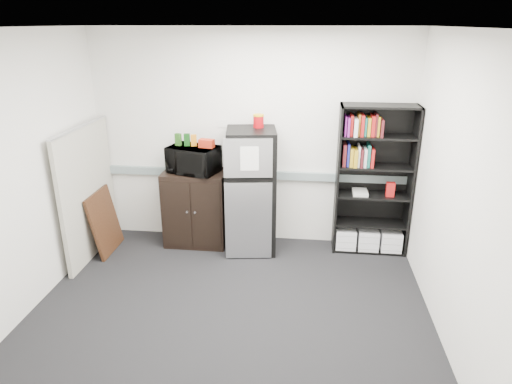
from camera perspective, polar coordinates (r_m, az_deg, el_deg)
floor at (r=4.75m, az=-3.36°, el=-14.83°), size 4.00×4.00×0.00m
wall_back at (r=5.77m, az=-0.67°, el=6.56°), size 4.00×0.02×2.70m
wall_right at (r=4.25m, az=23.83°, el=-0.41°), size 0.02×3.50×2.70m
wall_left at (r=4.88m, az=-27.56°, el=1.53°), size 0.02×3.50×2.70m
ceiling at (r=3.87m, az=-4.23°, el=19.84°), size 4.00×3.50×0.02m
electrical_raceway at (r=5.87m, az=-0.69°, el=2.22°), size 3.92×0.05×0.10m
wall_note at (r=5.78m, az=-4.18°, el=8.55°), size 0.14×0.00×0.10m
bookshelf at (r=5.73m, az=14.45°, el=1.24°), size 0.90×0.34×1.85m
cubicle_partition at (r=5.87m, az=-20.26°, el=-0.01°), size 0.06×1.30×1.62m
cabinet at (r=5.93m, az=-7.50°, el=-1.98°), size 0.78×0.52×0.98m
microwave at (r=5.70m, az=-7.84°, el=4.05°), size 0.68×0.55×0.33m
snack_box_a at (r=5.72m, az=-9.70°, el=6.49°), size 0.08×0.07×0.15m
snack_box_b at (r=5.69m, az=-8.62°, el=6.48°), size 0.08×0.06×0.15m
snack_box_c at (r=5.67m, az=-7.79°, el=6.42°), size 0.08×0.06×0.14m
snack_bag at (r=5.59m, az=-6.20°, el=6.07°), size 0.20×0.13×0.10m
refrigerator at (r=5.62m, az=-0.58°, el=0.06°), size 0.66×0.69×1.55m
coffee_can at (r=5.50m, az=0.31°, el=8.99°), size 0.13×0.13×0.18m
framed_poster at (r=6.02m, az=-18.38°, el=-3.54°), size 0.18×0.62×0.79m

